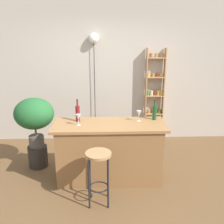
{
  "coord_description": "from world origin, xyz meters",
  "views": [
    {
      "loc": [
        -0.08,
        -3.29,
        2.19
      ],
      "look_at": [
        0.05,
        0.55,
        1.0
      ],
      "focal_mm": 41.84,
      "sensor_mm": 36.0,
      "label": 1
    }
  ],
  "objects": [
    {
      "name": "kitchen_counter",
      "position": [
        0.0,
        0.3,
        0.45
      ],
      "size": [
        1.66,
        0.63,
        0.9
      ],
      "color": "olive",
      "rests_on": "ground"
    },
    {
      "name": "potted_plant",
      "position": [
        -1.19,
        0.72,
        0.9
      ],
      "size": [
        0.63,
        0.57,
        0.83
      ],
      "color": "#514C47",
      "rests_on": "plant_stool"
    },
    {
      "name": "wine_glass_center",
      "position": [
        -0.44,
        0.26,
        1.01
      ],
      "size": [
        0.07,
        0.07,
        0.16
      ],
      "color": "silver",
      "rests_on": "kitchen_counter"
    },
    {
      "name": "spice_shelf",
      "position": [
        0.95,
        1.81,
        0.94
      ],
      "size": [
        0.38,
        0.15,
        1.89
      ],
      "color": "tan",
      "rests_on": "ground"
    },
    {
      "name": "pendant_globe_light",
      "position": [
        -0.25,
        1.84,
        2.03
      ],
      "size": [
        0.2,
        0.2,
        2.16
      ],
      "color": "black",
      "rests_on": "ground"
    },
    {
      "name": "bottle_wine_red",
      "position": [
        0.7,
        0.47,
        1.01
      ],
      "size": [
        0.06,
        0.06,
        0.31
      ],
      "color": "#194C23",
      "rests_on": "kitchen_counter"
    },
    {
      "name": "plant_stool",
      "position": [
        -1.19,
        0.72,
        0.18
      ],
      "size": [
        0.32,
        0.32,
        0.36
      ],
      "primitive_type": "cylinder",
      "color": "#2D2823",
      "rests_on": "ground"
    },
    {
      "name": "wine_glass_left",
      "position": [
        0.45,
        0.41,
        1.01
      ],
      "size": [
        0.07,
        0.07,
        0.16
      ],
      "color": "silver",
      "rests_on": "kitchen_counter"
    },
    {
      "name": "bar_stool",
      "position": [
        -0.15,
        -0.31,
        0.54
      ],
      "size": [
        0.33,
        0.33,
        0.73
      ],
      "color": "black",
      "rests_on": "ground"
    },
    {
      "name": "back_wall",
      "position": [
        0.0,
        1.95,
        1.4
      ],
      "size": [
        6.4,
        0.1,
        2.8
      ],
      "primitive_type": "cube",
      "color": "#BCB2A3",
      "rests_on": "ground"
    },
    {
      "name": "ground",
      "position": [
        0.0,
        0.0,
        0.0
      ],
      "size": [
        12.0,
        12.0,
        0.0
      ],
      "primitive_type": "plane",
      "color": "brown"
    },
    {
      "name": "bottle_olive_oil",
      "position": [
        -0.47,
        0.44,
        1.02
      ],
      "size": [
        0.06,
        0.06,
        0.34
      ],
      "color": "maroon",
      "rests_on": "kitchen_counter"
    }
  ]
}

